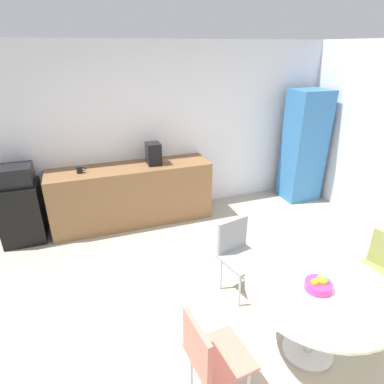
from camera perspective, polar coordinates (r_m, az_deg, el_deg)
ground_plane at (r=3.28m, az=6.94°, el=-25.78°), size 6.00×6.00×0.00m
wall_back at (r=5.10m, az=-7.37°, el=10.49°), size 6.00×0.10×2.60m
counter_block at (r=4.98m, az=-10.45°, el=-0.44°), size 2.36×0.60×0.90m
mini_fridge at (r=5.04m, az=-27.80°, el=-3.21°), size 0.54×0.54×0.83m
microwave at (r=4.84m, az=-29.04°, el=2.51°), size 0.48×0.38×0.26m
locker_cabinet at (r=5.88m, az=19.14°, el=7.58°), size 0.60×0.50×1.88m
round_table at (r=2.99m, az=21.30°, el=-17.21°), size 1.21×1.21×0.73m
chair_olive at (r=3.80m, az=30.44°, el=-11.06°), size 0.51×0.51×0.83m
chair_gray at (r=3.57m, az=7.99°, el=-9.78°), size 0.50×0.50×0.83m
chair_coral at (r=2.57m, az=2.91°, el=-26.50°), size 0.46×0.46×0.83m
fruit_bowl at (r=2.87m, az=21.45°, el=-14.93°), size 0.21×0.21×0.11m
mug_white at (r=4.73m, az=-19.21°, el=3.74°), size 0.13×0.08×0.09m
coffee_maker at (r=4.82m, az=-6.82°, el=6.74°), size 0.20×0.24×0.32m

